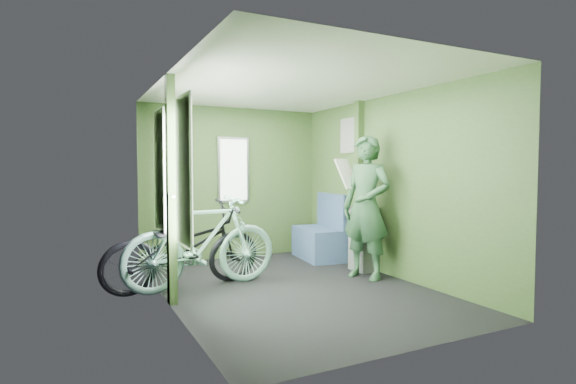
% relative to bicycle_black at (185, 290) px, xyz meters
% --- Properties ---
extents(room, '(4.00, 4.02, 2.31)m').
position_rel_bicycle_black_xyz_m(room, '(1.08, -0.43, 1.44)').
color(room, black).
rests_on(room, ground).
extents(bicycle_black, '(1.93, 1.01, 1.07)m').
position_rel_bicycle_black_xyz_m(bicycle_black, '(0.00, 0.00, 0.00)').
color(bicycle_black, black).
rests_on(bicycle_black, ground).
extents(bicycle_mint, '(1.86, 0.73, 1.13)m').
position_rel_bicycle_black_xyz_m(bicycle_mint, '(0.19, -0.07, 0.00)').
color(bicycle_mint, '#82C0AE').
rests_on(bicycle_mint, ground).
extents(passenger, '(0.63, 0.81, 1.78)m').
position_rel_bicycle_black_xyz_m(passenger, '(2.16, -0.47, 0.89)').
color(passenger, '#2E5536').
rests_on(passenger, ground).
extents(waste_box, '(0.25, 0.35, 0.86)m').
position_rel_bicycle_black_xyz_m(waste_box, '(2.38, -0.12, 0.43)').
color(waste_box, slate).
rests_on(waste_box, ground).
extents(bench_seat, '(0.62, 0.99, 0.99)m').
position_rel_bicycle_black_xyz_m(bench_seat, '(2.27, 0.84, 0.29)').
color(bench_seat, navy).
rests_on(bench_seat, ground).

